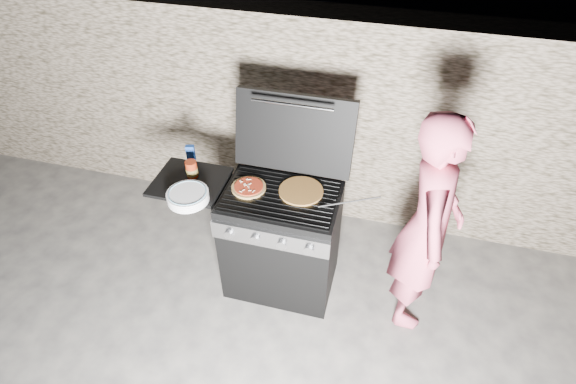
% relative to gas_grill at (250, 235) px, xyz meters
% --- Properties ---
extents(ground, '(50.00, 50.00, 0.00)m').
position_rel_gas_grill_xyz_m(ground, '(0.25, 0.00, -0.46)').
color(ground, '#3B3A39').
extents(stone_wall, '(8.00, 0.35, 1.80)m').
position_rel_gas_grill_xyz_m(stone_wall, '(0.25, 1.05, 0.44)').
color(stone_wall, tan).
rests_on(stone_wall, ground).
extents(gas_grill, '(1.34, 0.79, 0.91)m').
position_rel_gas_grill_xyz_m(gas_grill, '(0.00, 0.00, 0.00)').
color(gas_grill, black).
rests_on(gas_grill, ground).
extents(pizza_topped, '(0.26, 0.26, 0.03)m').
position_rel_gas_grill_xyz_m(pizza_topped, '(0.02, 0.01, 0.47)').
color(pizza_topped, tan).
rests_on(pizza_topped, gas_grill).
extents(pizza_plain, '(0.40, 0.40, 0.02)m').
position_rel_gas_grill_xyz_m(pizza_plain, '(0.37, 0.07, 0.46)').
color(pizza_plain, '#C1823E').
rests_on(pizza_plain, gas_grill).
extents(sauce_jar, '(0.10, 0.10, 0.13)m').
position_rel_gas_grill_xyz_m(sauce_jar, '(-0.42, 0.05, 0.51)').
color(sauce_jar, maroon).
rests_on(sauce_jar, gas_grill).
extents(blue_carton, '(0.07, 0.05, 0.13)m').
position_rel_gas_grill_xyz_m(blue_carton, '(-0.50, 0.22, 0.51)').
color(blue_carton, navy).
rests_on(blue_carton, gas_grill).
extents(plate_stack, '(0.36, 0.36, 0.06)m').
position_rel_gas_grill_xyz_m(plate_stack, '(-0.34, -0.20, 0.48)').
color(plate_stack, white).
rests_on(plate_stack, gas_grill).
extents(person, '(0.41, 0.62, 1.68)m').
position_rel_gas_grill_xyz_m(person, '(1.23, 0.02, 0.39)').
color(person, '#D6546F').
rests_on(person, ground).
extents(tongs, '(0.39, 0.13, 0.08)m').
position_rel_gas_grill_xyz_m(tongs, '(0.71, 0.00, 0.50)').
color(tongs, black).
rests_on(tongs, gas_grill).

